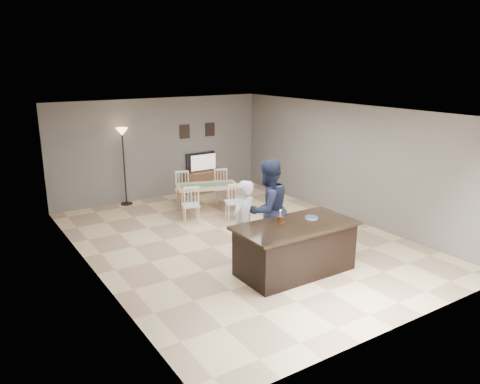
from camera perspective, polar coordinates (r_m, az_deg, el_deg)
floor at (r=9.86m, az=-0.03°, el=-5.93°), size 8.00×8.00×0.00m
room_shell at (r=9.38m, az=-0.04°, el=3.65°), size 8.00×8.00×8.00m
kitchen_island at (r=8.35m, az=6.72°, el=-6.79°), size 2.15×1.10×0.90m
tv_console at (r=13.45m, az=-4.45°, el=1.26°), size 1.20×0.40×0.60m
television at (r=13.38m, az=-4.64°, el=3.66°), size 0.91×0.12×0.53m
tv_screen_glow at (r=13.31m, az=-4.48°, el=3.63°), size 0.78×0.00×0.78m
picture_frames at (r=13.32m, az=-5.19°, el=7.47°), size 1.10×0.02×0.38m
doorway at (r=6.23m, az=-11.85°, el=-7.03°), size 0.00×2.10×2.65m
woman at (r=8.44m, az=0.40°, el=-3.90°), size 0.69×0.57×1.61m
man at (r=8.76m, az=3.40°, el=-2.15°), size 1.00×0.81×1.91m
birthday_cake at (r=8.23m, az=4.93°, el=-3.34°), size 0.15×0.15×0.23m
plate_stack at (r=8.51m, az=8.70°, el=-3.10°), size 0.23×0.23×0.04m
dining_table at (r=11.52m, az=-4.00°, el=0.25°), size 1.88×2.04×0.91m
floor_lamp at (r=12.31m, az=-14.09°, el=5.51°), size 0.30×0.30×2.01m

